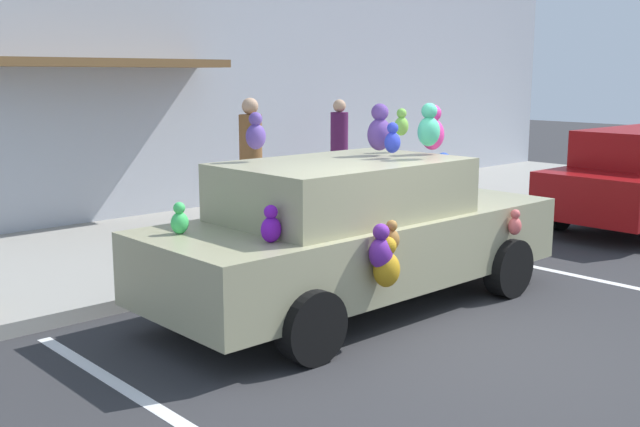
# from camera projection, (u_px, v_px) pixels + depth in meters

# --- Properties ---
(ground_plane) EXTENTS (60.00, 60.00, 0.00)m
(ground_plane) POSITION_uv_depth(u_px,v_px,m) (470.00, 349.00, 6.68)
(ground_plane) COLOR #2D2D30
(sidewalk) EXTENTS (24.00, 4.00, 0.15)m
(sidewalk) POSITION_uv_depth(u_px,v_px,m) (169.00, 247.00, 10.29)
(sidewalk) COLOR gray
(sidewalk) RESTS_ON ground
(storefront_building) EXTENTS (24.00, 1.25, 6.40)m
(storefront_building) POSITION_uv_depth(u_px,v_px,m) (85.00, 19.00, 11.27)
(storefront_building) COLOR #B2B7C1
(storefront_building) RESTS_ON ground
(parking_stripe_front) EXTENTS (0.12, 3.60, 0.01)m
(parking_stripe_front) POSITION_uv_depth(u_px,v_px,m) (547.00, 270.00, 9.37)
(parking_stripe_front) COLOR silver
(parking_stripe_front) RESTS_ON ground
(parking_stripe_rear) EXTENTS (0.12, 3.60, 0.01)m
(parking_stripe_rear) POSITION_uv_depth(u_px,v_px,m) (143.00, 400.00, 5.63)
(parking_stripe_rear) COLOR silver
(parking_stripe_rear) RESTS_ON ground
(plush_covered_car) EXTENTS (4.64, 2.05, 2.11)m
(plush_covered_car) POSITION_uv_depth(u_px,v_px,m) (357.00, 230.00, 7.75)
(plush_covered_car) COLOR tan
(plush_covered_car) RESTS_ON ground
(pedestrian_near_shopfront) EXTENTS (0.31, 0.31, 1.80)m
(pedestrian_near_shopfront) POSITION_uv_depth(u_px,v_px,m) (339.00, 153.00, 13.50)
(pedestrian_near_shopfront) COLOR #4A1844
(pedestrian_near_shopfront) RESTS_ON sidewalk
(pedestrian_by_lamp) EXTENTS (0.33, 0.33, 1.91)m
(pedestrian_by_lamp) POSITION_uv_depth(u_px,v_px,m) (251.00, 168.00, 10.92)
(pedestrian_by_lamp) COLOR brown
(pedestrian_by_lamp) RESTS_ON sidewalk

